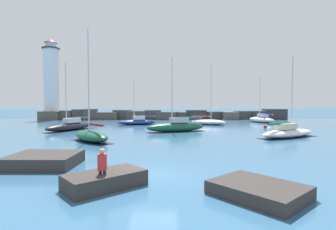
{
  "coord_description": "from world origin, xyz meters",
  "views": [
    {
      "loc": [
        0.38,
        -13.49,
        3.73
      ],
      "look_at": [
        1.68,
        33.53,
        1.63
      ],
      "focal_mm": 28.0,
      "sensor_mm": 36.0,
      "label": 1
    }
  ],
  "objects": [
    {
      "name": "ground_plane",
      "position": [
        0.0,
        0.0,
        0.0
      ],
      "size": [
        600.0,
        600.0,
        0.0
      ],
      "primitive_type": "plane",
      "color": "#336084"
    },
    {
      "name": "open_sea_beyond",
      "position": [
        0.0,
        107.5,
        0.0
      ],
      "size": [
        400.0,
        116.0,
        0.01
      ],
      "color": "#235175",
      "rests_on": "ground"
    },
    {
      "name": "breakwater_jetty",
      "position": [
        0.44,
        47.57,
        1.03
      ],
      "size": [
        57.1,
        6.58,
        2.47
      ],
      "color": "brown",
      "rests_on": "ground"
    },
    {
      "name": "lighthouse",
      "position": [
        -24.76,
        47.6,
        8.26
      ],
      "size": [
        4.56,
        4.56,
        18.44
      ],
      "color": "gray",
      "rests_on": "ground"
    },
    {
      "name": "foreground_rocks",
      "position": [
        -2.6,
        -0.28,
        0.33
      ],
      "size": [
        14.87,
        9.3,
        0.72
      ],
      "color": "#383330",
      "rests_on": "ground"
    },
    {
      "name": "sailboat_moored_0",
      "position": [
        -12.1,
        22.74,
        0.63
      ],
      "size": [
        5.05,
        8.13,
        9.17
      ],
      "color": "black",
      "rests_on": "ground"
    },
    {
      "name": "sailboat_moored_1",
      "position": [
        2.44,
        20.69,
        0.71
      ],
      "size": [
        8.2,
        4.48,
        9.68
      ],
      "color": "#195138",
      "rests_on": "ground"
    },
    {
      "name": "sailboat_moored_2",
      "position": [
        14.25,
        14.61,
        0.57
      ],
      "size": [
        8.02,
        5.91,
        8.98
      ],
      "color": "white",
      "rests_on": "ground"
    },
    {
      "name": "sailboat_moored_3",
      "position": [
        -3.72,
        32.04,
        0.56
      ],
      "size": [
        6.96,
        3.43,
        7.78
      ],
      "color": "navy",
      "rests_on": "ground"
    },
    {
      "name": "sailboat_moored_4",
      "position": [
        -6.38,
        11.97,
        0.6
      ],
      "size": [
        5.19,
        5.67,
        10.94
      ],
      "color": "#195138",
      "rests_on": "ground"
    },
    {
      "name": "sailboat_moored_5",
      "position": [
        19.88,
        36.56,
        0.65
      ],
      "size": [
        3.95,
        6.82,
        8.66
      ],
      "color": "white",
      "rests_on": "ground"
    },
    {
      "name": "sailboat_moored_7",
      "position": [
        8.62,
        31.54,
        0.53
      ],
      "size": [
        6.35,
        4.25,
        10.37
      ],
      "color": "white",
      "rests_on": "ground"
    },
    {
      "name": "mooring_buoy_orange_near",
      "position": [
        16.04,
        25.15,
        0.28
      ],
      "size": [
        0.55,
        0.55,
        0.75
      ],
      "color": "red",
      "rests_on": "ground"
    },
    {
      "name": "person_on_rocks",
      "position": [
        -2.12,
        -2.36,
        1.02
      ],
      "size": [
        0.36,
        0.24,
        1.81
      ],
      "color": "#282833",
      "rests_on": "ground"
    }
  ]
}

